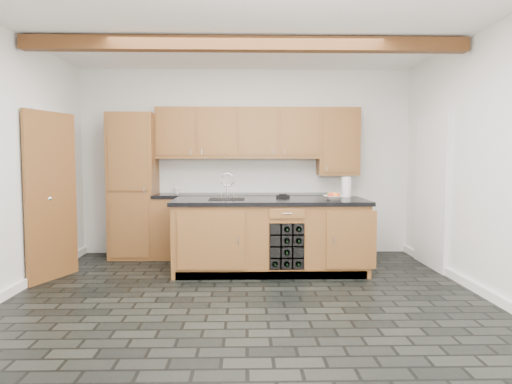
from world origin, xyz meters
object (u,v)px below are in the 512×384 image
at_px(island, 270,235).
at_px(paper_towel, 346,187).
at_px(fruit_bowl, 333,198).
at_px(kitchen_scale, 283,196).

bearing_deg(island, paper_towel, 18.52).
xyz_separation_m(island, paper_towel, (1.05, 0.35, 0.60)).
bearing_deg(island, fruit_bowl, -11.34).
height_order(kitchen_scale, fruit_bowl, fruit_bowl).
bearing_deg(fruit_bowl, paper_towel, 61.58).
bearing_deg(paper_towel, fruit_bowl, -118.42).
distance_m(island, fruit_bowl, 0.93).
bearing_deg(paper_towel, kitchen_scale, -170.52).
relative_size(fruit_bowl, paper_towel, 0.87).
xyz_separation_m(kitchen_scale, fruit_bowl, (0.60, -0.36, 0.00)).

